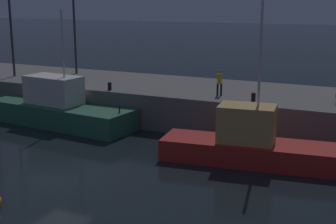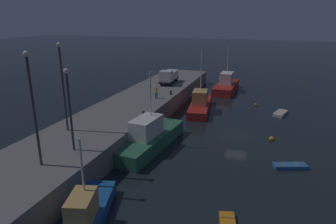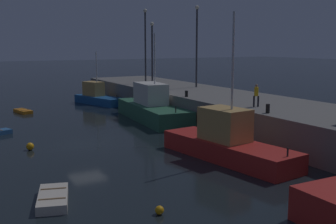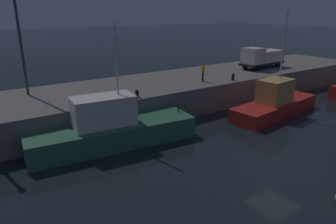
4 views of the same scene
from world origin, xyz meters
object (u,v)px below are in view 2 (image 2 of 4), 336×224
at_px(fishing_boat_blue, 226,85).
at_px(fishing_boat_white, 87,212).
at_px(fishing_boat_orange, 200,104).
at_px(dinghy_red_small, 290,166).
at_px(lamp_post_east, 69,103).
at_px(mooring_buoy_mid, 256,105).
at_px(lamp_post_central, 63,81).
at_px(mooring_buoy_near, 272,139).
at_px(rowboat_white_mid, 280,113).
at_px(bollard_west, 171,93).
at_px(fishing_trawler_red, 148,138).
at_px(dockworker, 156,92).
at_px(utility_truck, 169,76).
at_px(lamp_post_west, 33,102).
at_px(bollard_central, 144,113).

xyz_separation_m(fishing_boat_blue, fishing_boat_white, (-41.88, 3.14, -0.28)).
distance_m(fishing_boat_orange, dinghy_red_small, 19.13).
distance_m(fishing_boat_blue, lamp_post_east, 37.71).
distance_m(mooring_buoy_mid, lamp_post_central, 30.79).
bearing_deg(mooring_buoy_mid, mooring_buoy_near, -169.48).
distance_m(rowboat_white_mid, bollard_west, 16.28).
distance_m(dinghy_red_small, lamp_post_central, 23.39).
height_order(fishing_trawler_red, dinghy_red_small, fishing_trawler_red).
relative_size(fishing_boat_blue, dockworker, 6.14).
relative_size(lamp_post_central, dockworker, 5.13).
bearing_deg(fishing_boat_orange, fishing_trawler_red, 171.51).
relative_size(rowboat_white_mid, utility_truck, 0.55).
relative_size(dockworker, bollard_west, 2.71).
bearing_deg(fishing_boat_blue, lamp_post_west, 167.80).
distance_m(fishing_boat_blue, lamp_post_west, 41.13).
xyz_separation_m(dinghy_red_small, lamp_post_east, (-7.74, 18.32, 6.55)).
xyz_separation_m(fishing_boat_orange, lamp_post_east, (-22.42, 6.08, 5.67)).
bearing_deg(fishing_boat_orange, dockworker, 124.32).
height_order(rowboat_white_mid, bollard_west, bollard_west).
bearing_deg(lamp_post_east, bollard_central, -10.39).
height_order(fishing_boat_blue, lamp_post_central, lamp_post_central).
bearing_deg(lamp_post_west, fishing_trawler_red, -22.91).
bearing_deg(fishing_boat_white, dinghy_red_small, -45.94).
relative_size(fishing_boat_orange, lamp_post_east, 1.42).
bearing_deg(lamp_post_west, dockworker, -3.31).
xyz_separation_m(mooring_buoy_mid, dockworker, (-9.49, 13.37, 3.27)).
height_order(fishing_trawler_red, utility_truck, fishing_trawler_red).
bearing_deg(bollard_central, fishing_boat_white, -170.35).
bearing_deg(dockworker, bollard_central, -169.68).
height_order(mooring_buoy_mid, dockworker, dockworker).
height_order(lamp_post_central, bollard_west, lamp_post_central).
relative_size(fishing_boat_blue, lamp_post_east, 1.48).
bearing_deg(mooring_buoy_near, dockworker, 73.83).
height_order(lamp_post_east, bollard_west, lamp_post_east).
distance_m(fishing_boat_white, lamp_post_west, 8.94).
relative_size(fishing_trawler_red, mooring_buoy_near, 22.49).
xyz_separation_m(lamp_post_west, bollard_west, (24.60, -2.54, -4.83)).
relative_size(rowboat_white_mid, dockworker, 1.93).
distance_m(fishing_boat_white, mooring_buoy_near, 22.73).
bearing_deg(fishing_boat_white, fishing_boat_orange, -2.79).
xyz_separation_m(fishing_boat_white, rowboat_white_mid, (29.98, -12.85, -0.67)).
distance_m(fishing_boat_orange, lamp_post_central, 21.89).
relative_size(lamp_post_east, bollard_west, 11.27).
xyz_separation_m(bollard_west, bollard_central, (-10.58, -0.15, -0.04)).
bearing_deg(utility_truck, lamp_post_central, 174.46).
distance_m(fishing_boat_blue, bollard_west, 16.35).
bearing_deg(dinghy_red_small, utility_truck, 42.54).
distance_m(mooring_buoy_mid, dockworker, 16.72).
distance_m(lamp_post_central, dockworker, 15.87).
height_order(mooring_buoy_near, lamp_post_east, lamp_post_east).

